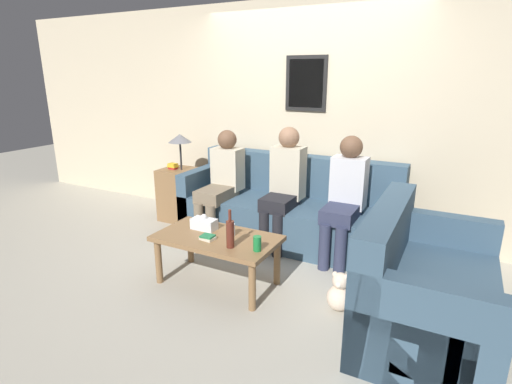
# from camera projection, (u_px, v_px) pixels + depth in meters

# --- Properties ---
(ground_plane) EXTENTS (16.00, 16.00, 0.00)m
(ground_plane) POSITION_uv_depth(u_px,v_px,m) (268.00, 255.00, 4.13)
(ground_plane) COLOR #ADA899
(wall_back) EXTENTS (9.00, 0.08, 2.60)m
(wall_back) POSITION_uv_depth(u_px,v_px,m) (306.00, 119.00, 4.58)
(wall_back) COLOR beige
(wall_back) RESTS_ON ground_plane
(couch_main) EXTENTS (2.37, 0.86, 0.92)m
(couch_main) POSITION_uv_depth(u_px,v_px,m) (289.00, 211.00, 4.48)
(couch_main) COLOR #385166
(couch_main) RESTS_ON ground_plane
(couch_side) EXTENTS (0.86, 1.38, 0.92)m
(couch_side) POSITION_uv_depth(u_px,v_px,m) (422.00, 291.00, 2.84)
(couch_side) COLOR #385166
(couch_side) RESTS_ON ground_plane
(coffee_table) EXTENTS (1.06, 0.59, 0.45)m
(coffee_table) POSITION_uv_depth(u_px,v_px,m) (217.00, 243.00, 3.48)
(coffee_table) COLOR olive
(coffee_table) RESTS_ON ground_plane
(side_table_with_lamp) EXTENTS (0.42, 0.42, 1.10)m
(side_table_with_lamp) POSITION_uv_depth(u_px,v_px,m) (180.00, 191.00, 5.06)
(side_table_with_lamp) COLOR olive
(side_table_with_lamp) RESTS_ON ground_plane
(wine_bottle) EXTENTS (0.07, 0.07, 0.32)m
(wine_bottle) POSITION_uv_depth(u_px,v_px,m) (230.00, 233.00, 3.21)
(wine_bottle) COLOR #562319
(wine_bottle) RESTS_ON coffee_table
(drinking_glass) EXTENTS (0.07, 0.07, 0.11)m
(drinking_glass) POSITION_uv_depth(u_px,v_px,m) (231.00, 230.00, 3.47)
(drinking_glass) COLOR silver
(drinking_glass) RESTS_ON coffee_table
(book_stack) EXTENTS (0.13, 0.10, 0.04)m
(book_stack) POSITION_uv_depth(u_px,v_px,m) (208.00, 237.00, 3.39)
(book_stack) COLOR beige
(book_stack) RESTS_ON coffee_table
(soda_can) EXTENTS (0.07, 0.07, 0.12)m
(soda_can) POSITION_uv_depth(u_px,v_px,m) (257.00, 244.00, 3.17)
(soda_can) COLOR #197A38
(soda_can) RESTS_ON coffee_table
(tissue_box) EXTENTS (0.23, 0.12, 0.15)m
(tissue_box) POSITION_uv_depth(u_px,v_px,m) (204.00, 224.00, 3.61)
(tissue_box) COLOR silver
(tissue_box) RESTS_ON coffee_table
(person_left) EXTENTS (0.34, 0.66, 1.20)m
(person_left) POSITION_uv_depth(u_px,v_px,m) (222.00, 179.00, 4.53)
(person_left) COLOR #756651
(person_left) RESTS_ON ground_plane
(person_middle) EXTENTS (0.34, 0.58, 1.28)m
(person_middle) POSITION_uv_depth(u_px,v_px,m) (284.00, 183.00, 4.22)
(person_middle) COLOR black
(person_middle) RESTS_ON ground_plane
(person_right) EXTENTS (0.34, 0.62, 1.23)m
(person_right) POSITION_uv_depth(u_px,v_px,m) (345.00, 194.00, 3.91)
(person_right) COLOR #2D334C
(person_right) RESTS_ON ground_plane
(teddy_bear) EXTENTS (0.21, 0.21, 0.32)m
(teddy_bear) POSITION_uv_depth(u_px,v_px,m) (340.00, 294.00, 3.15)
(teddy_bear) COLOR beige
(teddy_bear) RESTS_ON ground_plane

